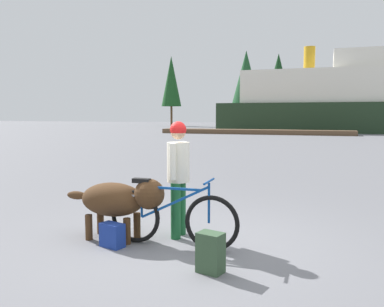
% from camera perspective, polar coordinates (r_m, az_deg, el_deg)
% --- Properties ---
extents(ground_plane, '(160.00, 160.00, 0.00)m').
position_cam_1_polar(ground_plane, '(5.55, -0.02, -12.81)').
color(ground_plane, slate).
extents(bicycle, '(1.81, 0.44, 0.92)m').
position_cam_1_polar(bicycle, '(5.37, -2.97, -9.09)').
color(bicycle, black).
rests_on(bicycle, ground_plane).
extents(person_cyclist, '(0.32, 0.53, 1.65)m').
position_cam_1_polar(person_cyclist, '(5.68, -1.97, -2.14)').
color(person_cyclist, '#19592D').
rests_on(person_cyclist, ground_plane).
extents(dog, '(1.52, 0.55, 0.88)m').
position_cam_1_polar(dog, '(5.70, -10.24, -6.45)').
color(dog, '#472D19').
rests_on(dog, ground_plane).
extents(backpack, '(0.32, 0.27, 0.45)m').
position_cam_1_polar(backpack, '(4.57, 2.65, -13.92)').
color(backpack, '#334C33').
rests_on(backpack, ground_plane).
extents(handbag_pannier, '(0.36, 0.26, 0.32)m').
position_cam_1_polar(handbag_pannier, '(5.50, -11.29, -11.34)').
color(handbag_pannier, navy).
rests_on(handbag_pannier, ground_plane).
extents(dock_pier, '(16.98, 2.05, 0.40)m').
position_cam_1_polar(dock_pier, '(36.21, 8.90, 3.08)').
color(dock_pier, brown).
rests_on(dock_pier, ground_plane).
extents(ferry_boat, '(22.84, 7.06, 8.46)m').
position_cam_1_polar(ferry_boat, '(42.30, 20.09, 6.89)').
color(ferry_boat, '#1E331E').
rests_on(ferry_boat, ground_plane).
extents(pine_tree_far_left, '(2.93, 2.93, 10.31)m').
position_cam_1_polar(pine_tree_far_left, '(60.04, -2.96, 10.23)').
color(pine_tree_far_left, '#4C331E').
rests_on(pine_tree_far_left, ground_plane).
extents(pine_tree_center, '(3.88, 3.88, 9.77)m').
position_cam_1_polar(pine_tree_center, '(55.11, 12.17, 9.92)').
color(pine_tree_center, '#4C331E').
rests_on(pine_tree_center, ground_plane).
extents(pine_tree_mid_back, '(4.10, 4.10, 11.15)m').
position_cam_1_polar(pine_tree_mid_back, '(60.86, 7.70, 10.69)').
color(pine_tree_mid_back, '#4C331E').
rests_on(pine_tree_mid_back, ground_plane).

